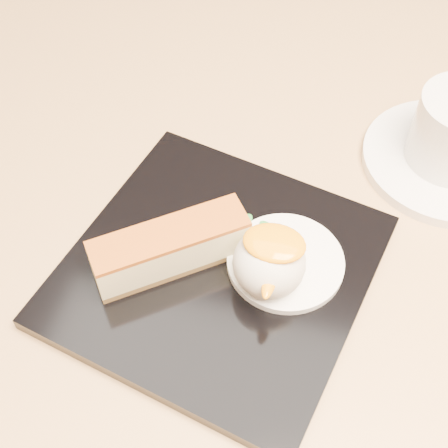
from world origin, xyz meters
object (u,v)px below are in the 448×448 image
(cheesecake, at_px, (170,248))
(ice_cream_scoop, at_px, (269,263))
(table, at_px, (286,314))
(saucer, at_px, (447,160))
(dessert_plate, at_px, (218,270))

(cheesecake, xyz_separation_m, ice_cream_scoop, (0.08, 0.00, 0.01))
(table, bearing_deg, saucer, 40.59)
(cheesecake, height_order, saucer, cheesecake)
(table, height_order, cheesecake, cheesecake)
(dessert_plate, xyz_separation_m, cheesecake, (-0.04, -0.00, 0.03))
(saucer, bearing_deg, cheesecake, -140.09)
(saucer, bearing_deg, ice_cream_scoop, -127.06)
(ice_cream_scoop, relative_size, saucer, 0.36)
(table, height_order, saucer, saucer)
(dessert_plate, xyz_separation_m, saucer, (0.17, 0.17, -0.00))
(table, bearing_deg, cheesecake, -140.99)
(table, distance_m, cheesecake, 0.22)
(ice_cream_scoop, bearing_deg, saucer, 52.94)
(ice_cream_scoop, bearing_deg, table, 79.09)
(table, relative_size, ice_cream_scoop, 14.99)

